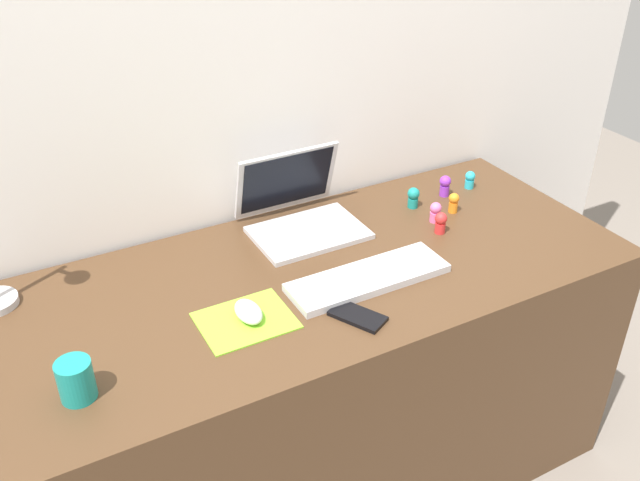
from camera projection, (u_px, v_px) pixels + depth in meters
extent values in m
plane|color=slate|center=(309.00, 475.00, 2.12)|extent=(6.00, 6.00, 0.00)
cube|color=silver|center=(245.00, 190.00, 1.98)|extent=(2.89, 0.05, 1.61)
cube|color=#4C331E|center=(308.00, 385.00, 1.92)|extent=(1.69, 0.69, 0.74)
cube|color=silver|center=(309.00, 233.00, 1.89)|extent=(0.30, 0.21, 0.01)
cube|color=silver|center=(286.00, 180.00, 1.94)|extent=(0.30, 0.07, 0.19)
cube|color=black|center=(287.00, 180.00, 1.94)|extent=(0.27, 0.05, 0.17)
cube|color=silver|center=(368.00, 278.00, 1.70)|extent=(0.41, 0.13, 0.02)
cube|color=#8CDB33|center=(246.00, 320.00, 1.57)|extent=(0.21, 0.17, 0.00)
ellipsoid|color=silver|center=(248.00, 312.00, 1.57)|extent=(0.06, 0.10, 0.03)
cube|color=black|center=(358.00, 316.00, 1.58)|extent=(0.12, 0.14, 0.01)
cylinder|color=teal|center=(76.00, 380.00, 1.34)|extent=(0.07, 0.07, 0.09)
cylinder|color=purple|center=(444.00, 190.00, 2.09)|extent=(0.03, 0.03, 0.03)
sphere|color=purple|center=(445.00, 181.00, 2.07)|extent=(0.03, 0.03, 0.03)
cylinder|color=red|center=(440.00, 228.00, 1.90)|extent=(0.03, 0.03, 0.03)
sphere|color=red|center=(441.00, 218.00, 1.89)|extent=(0.03, 0.03, 0.03)
cylinder|color=orange|center=(453.00, 207.00, 2.00)|extent=(0.03, 0.03, 0.03)
sphere|color=orange|center=(454.00, 198.00, 1.99)|extent=(0.03, 0.03, 0.03)
cylinder|color=pink|center=(435.00, 217.00, 1.96)|extent=(0.03, 0.03, 0.03)
sphere|color=pink|center=(436.00, 208.00, 1.94)|extent=(0.03, 0.03, 0.03)
cylinder|color=#28B7CC|center=(469.00, 184.00, 2.14)|extent=(0.03, 0.03, 0.03)
sphere|color=#28B7CC|center=(470.00, 176.00, 2.12)|extent=(0.03, 0.03, 0.03)
cylinder|color=teal|center=(413.00, 203.00, 2.03)|extent=(0.03, 0.03, 0.03)
sphere|color=teal|center=(414.00, 193.00, 2.01)|extent=(0.04, 0.04, 0.04)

